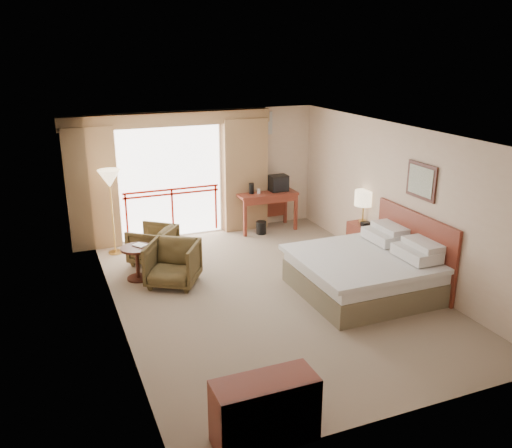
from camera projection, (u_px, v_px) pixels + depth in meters
name	position (u px, v px, depth m)	size (l,w,h in m)	color
floor	(269.00, 292.00, 9.19)	(7.00, 7.00, 0.00)	#84735D
ceiling	(271.00, 133.00, 8.35)	(7.00, 7.00, 0.00)	white
wall_back	(206.00, 172.00, 11.85)	(5.00, 5.00, 0.00)	beige
wall_front	(403.00, 309.00, 5.69)	(5.00, 5.00, 0.00)	beige
wall_left	(113.00, 236.00, 7.87)	(7.00, 7.00, 0.00)	beige
wall_right	(398.00, 201.00, 9.66)	(7.00, 7.00, 0.00)	beige
balcony_door	(171.00, 182.00, 11.59)	(2.40, 2.40, 0.00)	white
balcony_railing	(172.00, 200.00, 11.69)	(2.09, 0.03, 1.02)	#AB1E0E
curtain_left	(92.00, 189.00, 10.87)	(1.00, 0.26, 2.50)	olive
curtain_right	(245.00, 175.00, 12.05)	(1.00, 0.26, 2.50)	olive
valance	(169.00, 119.00, 11.08)	(4.40, 0.22, 0.28)	olive
hvac_vent	(262.00, 123.00, 11.97)	(0.50, 0.04, 0.50)	silver
bed	(366.00, 272.00, 9.08)	(2.13, 2.06, 0.97)	brown
headboard	(414.00, 249.00, 9.34)	(0.06, 2.10, 1.30)	maroon
framed_art	(421.00, 181.00, 8.97)	(0.04, 0.72, 0.60)	black
nightstand	(363.00, 239.00, 10.78)	(0.45, 0.54, 0.65)	maroon
table_lamp	(364.00, 199.00, 10.57)	(0.36, 0.36, 0.64)	tan
phone	(366.00, 224.00, 10.52)	(0.17, 0.13, 0.08)	black
desk	(265.00, 200.00, 12.21)	(1.34, 0.65, 0.87)	maroon
tv	(278.00, 183.00, 12.14)	(0.40, 0.32, 0.36)	black
coffee_maker	(251.00, 189.00, 11.93)	(0.11, 0.11, 0.24)	black
cup	(259.00, 191.00, 11.97)	(0.08, 0.08, 0.11)	white
wastebasket	(261.00, 228.00, 12.02)	(0.23, 0.23, 0.28)	black
armchair_far	(154.00, 262.00, 10.48)	(0.77, 0.79, 0.72)	#40331C
armchair_near	(174.00, 284.00, 9.51)	(0.83, 0.85, 0.78)	#40331C
side_table	(137.00, 258.00, 9.58)	(0.56, 0.56, 0.61)	black
book	(136.00, 247.00, 9.52)	(0.18, 0.24, 0.02)	white
floor_lamp	(110.00, 182.00, 10.49)	(0.44, 0.44, 1.71)	tan
dresser	(265.00, 411.00, 5.63)	(1.10, 0.47, 0.73)	maroon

